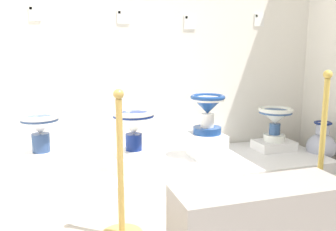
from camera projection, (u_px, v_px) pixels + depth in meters
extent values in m
cube|color=white|center=(155.00, 5.00, 3.60)|extent=(3.79, 0.06, 3.19)
cube|color=white|center=(171.00, 169.00, 3.39)|extent=(3.08, 0.94, 0.12)
cube|color=white|center=(43.00, 166.00, 3.01)|extent=(0.29, 0.39, 0.17)
cylinder|color=white|center=(42.00, 154.00, 2.99)|extent=(0.29, 0.29, 0.04)
cylinder|color=navy|center=(41.00, 143.00, 2.97)|extent=(0.14, 0.14, 0.15)
cone|color=white|center=(40.00, 125.00, 2.94)|extent=(0.30, 0.30, 0.14)
cylinder|color=navy|center=(39.00, 119.00, 2.93)|extent=(0.30, 0.30, 0.03)
torus|color=white|center=(39.00, 117.00, 2.93)|extent=(0.32, 0.32, 0.04)
cylinder|color=navy|center=(39.00, 117.00, 2.93)|extent=(0.21, 0.21, 0.01)
cube|color=white|center=(134.00, 162.00, 3.19)|extent=(0.34, 0.31, 0.12)
cylinder|color=white|center=(134.00, 153.00, 3.17)|extent=(0.26, 0.26, 0.05)
cylinder|color=navy|center=(134.00, 142.00, 3.15)|extent=(0.14, 0.14, 0.15)
cone|color=white|center=(133.00, 123.00, 3.12)|extent=(0.36, 0.36, 0.19)
cylinder|color=navy|center=(133.00, 115.00, 3.11)|extent=(0.36, 0.36, 0.03)
torus|color=white|center=(133.00, 113.00, 3.11)|extent=(0.37, 0.37, 0.04)
cylinder|color=navy|center=(133.00, 113.00, 3.11)|extent=(0.25, 0.25, 0.01)
cube|color=white|center=(207.00, 145.00, 3.53)|extent=(0.30, 0.35, 0.23)
cylinder|color=navy|center=(207.00, 130.00, 3.50)|extent=(0.27, 0.27, 0.07)
cylinder|color=white|center=(207.00, 120.00, 3.48)|extent=(0.13, 0.13, 0.13)
cone|color=navy|center=(208.00, 105.00, 3.46)|extent=(0.32, 0.32, 0.16)
cylinder|color=white|center=(208.00, 99.00, 3.44)|extent=(0.31, 0.31, 0.03)
torus|color=navy|center=(208.00, 97.00, 3.44)|extent=(0.33, 0.33, 0.04)
cylinder|color=white|center=(208.00, 98.00, 3.44)|extent=(0.22, 0.22, 0.01)
cube|color=white|center=(274.00, 145.00, 3.80)|extent=(0.40, 0.28, 0.09)
cylinder|color=white|center=(274.00, 138.00, 3.79)|extent=(0.22, 0.22, 0.07)
cylinder|color=#305184|center=(275.00, 129.00, 3.77)|extent=(0.11, 0.11, 0.11)
cone|color=white|center=(275.00, 117.00, 3.75)|extent=(0.34, 0.34, 0.14)
cylinder|color=#305184|center=(276.00, 112.00, 3.74)|extent=(0.33, 0.33, 0.03)
torus|color=white|center=(276.00, 110.00, 3.74)|extent=(0.35, 0.35, 0.04)
cylinder|color=#305184|center=(276.00, 110.00, 3.74)|extent=(0.24, 0.24, 0.01)
cube|color=white|center=(35.00, 13.00, 3.25)|extent=(0.10, 0.01, 0.13)
cube|color=slate|center=(31.00, 8.00, 3.23)|extent=(0.02, 0.01, 0.02)
cube|color=white|center=(123.00, 17.00, 3.49)|extent=(0.12, 0.01, 0.13)
cube|color=slate|center=(119.00, 12.00, 3.47)|extent=(0.02, 0.01, 0.02)
cube|color=white|center=(190.00, 22.00, 3.70)|extent=(0.13, 0.01, 0.15)
cube|color=#5B9E4C|center=(186.00, 17.00, 3.68)|extent=(0.02, 0.01, 0.02)
cube|color=white|center=(259.00, 20.00, 3.92)|extent=(0.12, 0.01, 0.14)
cube|color=#5B9E4C|center=(256.00, 16.00, 3.90)|extent=(0.02, 0.01, 0.02)
cylinder|color=navy|center=(320.00, 162.00, 3.76)|extent=(0.12, 0.12, 0.03)
ellipsoid|color=#B3B9D1|center=(321.00, 147.00, 3.73)|extent=(0.30, 0.30, 0.28)
cylinder|color=#B3B9D1|center=(323.00, 128.00, 3.69)|extent=(0.13, 0.13, 0.12)
torus|color=navy|center=(323.00, 123.00, 3.68)|extent=(0.18, 0.18, 0.02)
cylinder|color=#B49045|center=(120.00, 169.00, 2.21)|extent=(0.04, 0.04, 0.86)
sphere|color=#B49045|center=(118.00, 94.00, 2.12)|extent=(0.06, 0.06, 0.06)
cylinder|color=gold|center=(317.00, 207.00, 2.70)|extent=(0.27, 0.27, 0.02)
cylinder|color=gold|center=(322.00, 144.00, 2.61)|extent=(0.04, 0.04, 0.94)
sphere|color=gold|center=(328.00, 74.00, 2.51)|extent=(0.06, 0.06, 0.06)
cube|color=gray|center=(260.00, 218.00, 2.11)|extent=(1.04, 0.36, 0.40)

